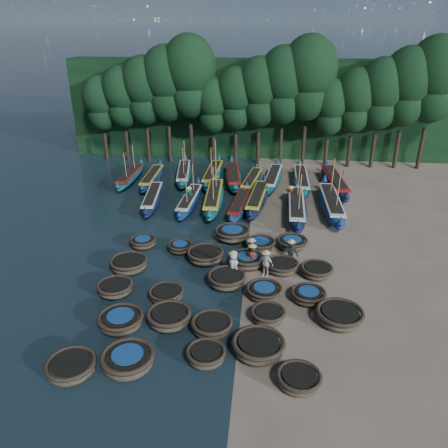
# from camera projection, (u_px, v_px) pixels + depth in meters

# --- Properties ---
(ground) EXTENTS (120.00, 120.00, 0.00)m
(ground) POSITION_uv_depth(u_px,v_px,m) (247.00, 258.00, 27.48)
(ground) COLOR gray
(ground) RESTS_ON ground
(foliage_wall) EXTENTS (40.00, 3.00, 10.00)m
(foliage_wall) POSITION_uv_depth(u_px,v_px,m) (259.00, 109.00, 46.53)
(foliage_wall) COLOR black
(foliage_wall) RESTS_ON ground
(coracle_0) EXTENTS (2.57, 2.57, 0.71)m
(coracle_0) POSITION_uv_depth(u_px,v_px,m) (71.00, 367.00, 18.33)
(coracle_0) COLOR brown
(coracle_0) RESTS_ON ground
(coracle_1) EXTENTS (2.52, 2.52, 0.83)m
(coracle_1) POSITION_uv_depth(u_px,v_px,m) (128.00, 360.00, 18.58)
(coracle_1) COLOR brown
(coracle_1) RESTS_ON ground
(coracle_2) EXTENTS (2.17, 2.17, 0.68)m
(coracle_2) POSITION_uv_depth(u_px,v_px,m) (206.00, 355.00, 18.99)
(coracle_2) COLOR brown
(coracle_2) RESTS_ON ground
(coracle_3) EXTENTS (2.92, 2.92, 0.79)m
(coracle_3) POSITION_uv_depth(u_px,v_px,m) (259.00, 346.00, 19.41)
(coracle_3) COLOR brown
(coracle_3) RESTS_ON ground
(coracle_4) EXTENTS (2.07, 2.07, 0.66)m
(coracle_4) POSITION_uv_depth(u_px,v_px,m) (299.00, 379.00, 17.72)
(coracle_4) COLOR brown
(coracle_4) RESTS_ON ground
(coracle_5) EXTENTS (2.48, 2.48, 0.74)m
(coracle_5) POSITION_uv_depth(u_px,v_px,m) (121.00, 320.00, 21.13)
(coracle_5) COLOR brown
(coracle_5) RESTS_ON ground
(coracle_6) EXTENTS (2.42, 2.42, 0.80)m
(coracle_6) POSITION_uv_depth(u_px,v_px,m) (169.00, 317.00, 21.30)
(coracle_6) COLOR brown
(coracle_6) RESTS_ON ground
(coracle_7) EXTENTS (2.09, 2.09, 0.74)m
(coracle_7) POSITION_uv_depth(u_px,v_px,m) (212.00, 326.00, 20.76)
(coracle_7) COLOR brown
(coracle_7) RESTS_ON ground
(coracle_8) EXTENTS (1.92, 1.92, 0.68)m
(coracle_8) POSITION_uv_depth(u_px,v_px,m) (268.00, 315.00, 21.56)
(coracle_8) COLOR brown
(coracle_8) RESTS_ON ground
(coracle_9) EXTENTS (2.85, 2.85, 0.77)m
(coracle_9) POSITION_uv_depth(u_px,v_px,m) (340.00, 316.00, 21.42)
(coracle_9) COLOR brown
(coracle_9) RESTS_ON ground
(coracle_10) EXTENTS (2.22, 2.22, 0.68)m
(coracle_10) POSITION_uv_depth(u_px,v_px,m) (115.00, 288.00, 23.73)
(coracle_10) COLOR brown
(coracle_10) RESTS_ON ground
(coracle_11) EXTENTS (1.90, 1.90, 0.65)m
(coracle_11) POSITION_uv_depth(u_px,v_px,m) (166.00, 294.00, 23.24)
(coracle_11) COLOR brown
(coracle_11) RESTS_ON ground
(coracle_12) EXTENTS (2.18, 2.18, 0.77)m
(coracle_12) POSITION_uv_depth(u_px,v_px,m) (227.00, 279.00, 24.45)
(coracle_12) COLOR brown
(coracle_12) RESTS_ON ground
(coracle_13) EXTENTS (2.21, 2.21, 0.66)m
(coracle_13) POSITION_uv_depth(u_px,v_px,m) (264.00, 291.00, 23.47)
(coracle_13) COLOR brown
(coracle_13) RESTS_ON ground
(coracle_14) EXTENTS (2.31, 2.31, 0.64)m
(coracle_14) POSITION_uv_depth(u_px,v_px,m) (308.00, 295.00, 23.15)
(coracle_14) COLOR brown
(coracle_14) RESTS_ON ground
(coracle_15) EXTENTS (2.76, 2.76, 0.79)m
(coracle_15) POSITION_uv_depth(u_px,v_px,m) (129.00, 264.00, 25.95)
(coracle_15) COLOR brown
(coracle_15) RESTS_ON ground
(coracle_16) EXTENTS (2.73, 2.73, 0.78)m
(coracle_16) POSITION_uv_depth(u_px,v_px,m) (205.00, 255.00, 26.92)
(coracle_16) COLOR brown
(coracle_16) RESTS_ON ground
(coracle_17) EXTENTS (2.50, 2.50, 0.76)m
(coracle_17) POSITION_uv_depth(u_px,v_px,m) (247.00, 260.00, 26.40)
(coracle_17) COLOR brown
(coracle_17) RESTS_ON ground
(coracle_18) EXTENTS (2.16, 2.16, 0.69)m
(coracle_18) POSITION_uv_depth(u_px,v_px,m) (282.00, 266.00, 25.83)
(coracle_18) COLOR brown
(coracle_18) RESTS_ON ground
(coracle_19) EXTENTS (1.89, 1.89, 0.70)m
(coracle_19) POSITION_uv_depth(u_px,v_px,m) (317.00, 271.00, 25.35)
(coracle_19) COLOR brown
(coracle_19) RESTS_ON ground
(coracle_20) EXTENTS (2.03, 2.03, 0.64)m
(coracle_20) POSITION_uv_depth(u_px,v_px,m) (143.00, 242.00, 28.67)
(coracle_20) COLOR brown
(coracle_20) RESTS_ON ground
(coracle_21) EXTENTS (1.63, 1.63, 0.63)m
(coracle_21) POSITION_uv_depth(u_px,v_px,m) (180.00, 247.00, 28.07)
(coracle_21) COLOR brown
(coracle_21) RESTS_ON ground
(coracle_22) EXTENTS (2.77, 2.77, 0.81)m
(coracle_22) POSITION_uv_depth(u_px,v_px,m) (232.00, 233.00, 29.62)
(coracle_22) COLOR brown
(coracle_22) RESTS_ON ground
(coracle_23) EXTENTS (1.97, 1.97, 0.68)m
(coracle_23) POSITION_uv_depth(u_px,v_px,m) (260.00, 244.00, 28.36)
(coracle_23) COLOR brown
(coracle_23) RESTS_ON ground
(coracle_24) EXTENTS (2.14, 2.14, 0.69)m
(coracle_24) POSITION_uv_depth(u_px,v_px,m) (292.00, 243.00, 28.53)
(coracle_24) COLOR brown
(coracle_24) RESTS_ON ground
(long_boat_2) EXTENTS (2.07, 7.55, 1.34)m
(long_boat_2) POSITION_uv_depth(u_px,v_px,m) (152.00, 198.00, 35.34)
(long_boat_2) COLOR #0E1734
(long_boat_2) RESTS_ON ground
(long_boat_3) EXTENTS (1.66, 7.59, 3.23)m
(long_boat_3) POSITION_uv_depth(u_px,v_px,m) (190.00, 201.00, 34.89)
(long_boat_3) COLOR navy
(long_boat_3) RESTS_ON ground
(long_boat_4) EXTENTS (1.88, 8.81, 3.75)m
(long_boat_4) POSITION_uv_depth(u_px,v_px,m) (214.00, 198.00, 35.18)
(long_boat_4) COLOR #0F4C56
(long_boat_4) RESTS_ON ground
(long_boat_5) EXTENTS (2.03, 7.22, 1.28)m
(long_boat_5) POSITION_uv_depth(u_px,v_px,m) (239.00, 205.00, 34.19)
(long_boat_5) COLOR navy
(long_boat_5) RESTS_ON ground
(long_boat_6) EXTENTS (2.36, 8.25, 1.46)m
(long_boat_6) POSITION_uv_depth(u_px,v_px,m) (257.00, 199.00, 35.15)
(long_boat_6) COLOR #0E1734
(long_boat_6) RESTS_ON ground
(long_boat_7) EXTENTS (1.84, 9.02, 3.83)m
(long_boat_7) POSITION_uv_depth(u_px,v_px,m) (296.00, 207.00, 33.38)
(long_boat_7) COLOR #0E1734
(long_boat_7) RESTS_ON ground
(long_boat_8) EXTENTS (1.75, 9.20, 3.91)m
(long_boat_8) POSITION_uv_depth(u_px,v_px,m) (331.00, 204.00, 33.99)
(long_boat_8) COLOR navy
(long_boat_8) RESTS_ON ground
(long_boat_9) EXTENTS (1.43, 7.48, 3.18)m
(long_boat_9) POSITION_uv_depth(u_px,v_px,m) (130.00, 176.00, 40.28)
(long_boat_9) COLOR #0F4C56
(long_boat_9) RESTS_ON ground
(long_boat_10) EXTENTS (1.41, 7.49, 1.32)m
(long_boat_10) POSITION_uv_depth(u_px,v_px,m) (152.00, 178.00, 39.91)
(long_boat_10) COLOR navy
(long_boat_10) RESTS_ON ground
(long_boat_11) EXTENTS (2.42, 7.96, 3.41)m
(long_boat_11) POSITION_uv_depth(u_px,v_px,m) (184.00, 173.00, 40.93)
(long_boat_11) COLOR #0F4C56
(long_boat_11) RESTS_ON ground
(long_boat_12) EXTENTS (1.69, 8.37, 3.56)m
(long_boat_12) POSITION_uv_depth(u_px,v_px,m) (213.00, 174.00, 40.63)
(long_boat_12) COLOR #0F4C56
(long_boat_12) RESTS_ON ground
(long_boat_13) EXTENTS (2.39, 8.18, 1.45)m
(long_boat_13) POSITION_uv_depth(u_px,v_px,m) (233.00, 176.00, 40.14)
(long_boat_13) COLOR #0F4C56
(long_boat_13) RESTS_ON ground
(long_boat_14) EXTENTS (2.37, 7.19, 1.28)m
(long_boat_14) POSITION_uv_depth(u_px,v_px,m) (252.00, 181.00, 39.25)
(long_boat_14) COLOR #0F4C56
(long_boat_14) RESTS_ON ground
(long_boat_15) EXTENTS (2.42, 8.14, 1.44)m
(long_boat_15) POSITION_uv_depth(u_px,v_px,m) (273.00, 178.00, 39.61)
(long_boat_15) COLOR #0F4C56
(long_boat_15) RESTS_ON ground
(long_boat_16) EXTENTS (1.57, 8.63, 1.52)m
(long_boat_16) POSITION_uv_depth(u_px,v_px,m) (301.00, 180.00, 39.07)
(long_boat_16) COLOR #0F4C56
(long_boat_16) RESTS_ON ground
(long_boat_17) EXTENTS (2.34, 9.20, 1.62)m
(long_boat_17) POSITION_uv_depth(u_px,v_px,m) (334.00, 182.00, 38.53)
(long_boat_17) COLOR #0E1734
(long_boat_17) RESTS_ON ground
(fisherman_0) EXTENTS (0.93, 1.01, 1.92)m
(fisherman_0) POSITION_uv_depth(u_px,v_px,m) (233.00, 264.00, 24.98)
(fisherman_0) COLOR silver
(fisherman_0) RESTS_ON ground
(fisherman_1) EXTENTS (0.68, 0.55, 1.81)m
(fisherman_1) POSITION_uv_depth(u_px,v_px,m) (251.00, 250.00, 26.61)
(fisherman_1) COLOR #1B7473
(fisherman_1) RESTS_ON ground
(fisherman_2) EXTENTS (0.83, 0.92, 1.75)m
(fisherman_2) POSITION_uv_depth(u_px,v_px,m) (252.00, 256.00, 26.08)
(fisherman_2) COLOR #B23C17
(fisherman_2) RESTS_ON ground
(fisherman_3) EXTENTS (1.08, 0.78, 1.70)m
(fisherman_3) POSITION_uv_depth(u_px,v_px,m) (291.00, 251.00, 26.68)
(fisherman_3) COLOR black
(fisherman_3) RESTS_ON ground
(fisherman_4) EXTENTS (1.01, 0.73, 1.79)m
(fisherman_4) POSITION_uv_depth(u_px,v_px,m) (266.00, 263.00, 25.25)
(fisherman_4) COLOR silver
(fisherman_4) RESTS_ON ground
(fisherman_5) EXTENTS (1.48, 0.93, 1.72)m
(fisherman_5) POSITION_uv_depth(u_px,v_px,m) (189.00, 196.00, 35.01)
(fisherman_5) COLOR #1B7473
(fisherman_5) RESTS_ON ground
(fisherman_6) EXTENTS (0.79, 0.56, 1.72)m
(fisherman_6) POSITION_uv_depth(u_px,v_px,m) (291.00, 195.00, 35.17)
(fisherman_6) COLOR #B23C17
(fisherman_6) RESTS_ON ground
(tree_0) EXTENTS (3.68, 3.68, 8.68)m
(tree_0) POSITION_uv_depth(u_px,v_px,m) (101.00, 103.00, 44.38)
(tree_0) COLOR black
(tree_0) RESTS_ON ground
(tree_1) EXTENTS (4.09, 4.09, 9.65)m
(tree_1) POSITION_uv_depth(u_px,v_px,m) (122.00, 96.00, 43.89)
(tree_1) COLOR black
(tree_1) RESTS_ON ground
(tree_2) EXTENTS (4.51, 4.51, 10.63)m
(tree_2) POSITION_uv_depth(u_px,v_px,m) (144.00, 90.00, 43.40)
(tree_2) COLOR black
(tree_2) RESTS_ON ground
(tree_3) EXTENTS (4.92, 4.92, 11.60)m
(tree_3) POSITION_uv_depth(u_px,v_px,m) (166.00, 83.00, 42.91)
(tree_3) COLOR black
(tree_3) RESTS_ON ground
(tree_4) EXTENTS (5.34, 5.34, 12.58)m
(tree_4) POSITION_uv_depth(u_px,v_px,m) (189.00, 76.00, 42.42)
(tree_4) COLOR black
(tree_4) RESTS_ON ground
(tree_5) EXTENTS (3.68, 3.68, 8.68)m
(tree_5) POSITION_uv_depth(u_px,v_px,m) (213.00, 105.00, 43.36)
(tree_5) COLOR black
(tree_5) RESTS_ON ground
(tree_6) EXTENTS (4.09, 4.09, 9.65)m
(tree_6) POSITION_uv_depth(u_px,v_px,m) (236.00, 98.00, 42.87)
(tree_6) COLOR black
(tree_6) RESTS_ON ground
(tree_7) EXTENTS (4.51, 4.51, 10.63)m
(tree_7) POSITION_uv_depth(u_px,v_px,m) (260.00, 91.00, 42.38)
(tree_7) COLOR black
(tree_7) RESTS_ON ground
(tree_8) EXTENTS (4.92, 4.92, 11.60)m
(tree_8) POSITION_uv_depth(u_px,v_px,m) (284.00, 84.00, 41.89)
(tree_8) COLOR black
(tree_8) RESTS_ON ground
(tree_9) EXTENTS (5.34, 5.34, 12.58)m
(tree_9) POSITION_uv_depth(u_px,v_px,m) (309.00, 77.00, 41.40)
(tree_9) COLOR black
(tree_9) RESTS_ON ground
(tree_10) EXTENTS (3.68, 3.68, 8.68)m
(tree_10) POSITION_uv_depth(u_px,v_px,m) (330.00, 107.00, 42.34)
(tree_10) COLOR black
(tree_10) RESTS_ON ground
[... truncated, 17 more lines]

